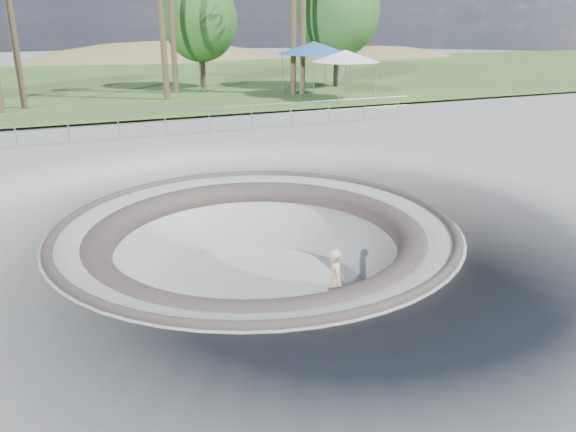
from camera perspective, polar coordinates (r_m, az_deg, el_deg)
name	(u,v)px	position (r m, az deg, el deg)	size (l,w,h in m)	color
ground	(256,225)	(14.43, -3.23, -0.92)	(180.00, 180.00, 0.00)	gray
skate_bowl	(258,289)	(15.17, -3.10, -7.40)	(14.00, 14.00, 4.10)	gray
grass_strip	(112,82)	(47.23, -17.45, 12.88)	(180.00, 36.00, 0.12)	#386227
distant_hills	(130,122)	(71.45, -15.77, 9.17)	(103.20, 45.00, 28.60)	olive
safety_railing	(165,122)	(25.54, -12.37, 9.34)	(25.00, 0.06, 1.03)	gray
skateboard	(334,314)	(14.03, 4.74, -9.86)	(0.83, 0.37, 0.08)	olive
skater	(335,282)	(13.63, 4.84, -6.70)	(0.62, 0.40, 1.69)	#D2B688
canopy_white	(345,56)	(34.96, 5.83, 15.86)	(5.69, 5.69, 2.90)	gray
canopy_blue	(314,48)	(36.95, 2.63, 16.68)	(6.53, 6.53, 3.30)	gray
bushy_tree_mid	(200,20)	(41.40, -8.93, 19.04)	(5.17, 4.70, 7.46)	brown
bushy_tree_right	(338,11)	(41.53, 5.13, 20.06)	(5.87, 5.33, 8.47)	brown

